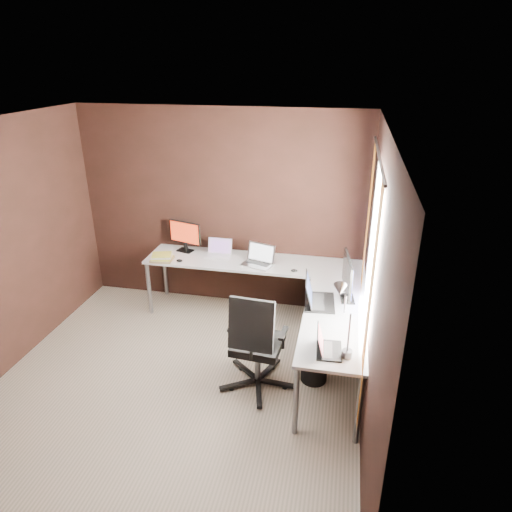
{
  "coord_description": "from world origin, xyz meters",
  "views": [
    {
      "loc": [
        1.52,
        -3.44,
        3.01
      ],
      "look_at": [
        0.62,
        0.95,
        1.05
      ],
      "focal_mm": 32.0,
      "sensor_mm": 36.0,
      "label": 1
    }
  ],
  "objects_px": {
    "laptop_white": "(219,252)",
    "laptop_black_big": "(316,298)",
    "monitor_left": "(185,234)",
    "book_stack": "(162,257)",
    "monitor_right": "(347,276)",
    "desk_lamp": "(343,310)",
    "laptop_black_small": "(326,347)",
    "laptop_silver": "(259,260)",
    "drawer_pedestal": "(329,314)",
    "office_chair": "(257,360)",
    "wastebasket": "(314,367)"
  },
  "relations": [
    {
      "from": "monitor_left",
      "to": "laptop_black_small",
      "type": "relative_size",
      "value": 1.4
    },
    {
      "from": "monitor_right",
      "to": "desk_lamp",
      "type": "height_order",
      "value": "desk_lamp"
    },
    {
      "from": "desk_lamp",
      "to": "office_chair",
      "type": "xyz_separation_m",
      "value": [
        -0.77,
        0.3,
        -0.82
      ]
    },
    {
      "from": "book_stack",
      "to": "monitor_left",
      "type": "bearing_deg",
      "value": 62.0
    },
    {
      "from": "laptop_silver",
      "to": "book_stack",
      "type": "relative_size",
      "value": 1.45
    },
    {
      "from": "laptop_white",
      "to": "laptop_black_small",
      "type": "distance_m",
      "value": 2.28
    },
    {
      "from": "laptop_white",
      "to": "laptop_silver",
      "type": "height_order",
      "value": "laptop_silver"
    },
    {
      "from": "monitor_left",
      "to": "book_stack",
      "type": "bearing_deg",
      "value": -101.9
    },
    {
      "from": "monitor_left",
      "to": "laptop_silver",
      "type": "distance_m",
      "value": 1.03
    },
    {
      "from": "laptop_silver",
      "to": "laptop_black_big",
      "type": "bearing_deg",
      "value": -30.6
    },
    {
      "from": "monitor_right",
      "to": "book_stack",
      "type": "bearing_deg",
      "value": 68.54
    },
    {
      "from": "monitor_right",
      "to": "wastebasket",
      "type": "bearing_deg",
      "value": 140.61
    },
    {
      "from": "laptop_silver",
      "to": "wastebasket",
      "type": "xyz_separation_m",
      "value": [
        0.79,
        -1.09,
        -0.63
      ]
    },
    {
      "from": "drawer_pedestal",
      "to": "desk_lamp",
      "type": "height_order",
      "value": "desk_lamp"
    },
    {
      "from": "monitor_left",
      "to": "laptop_black_big",
      "type": "bearing_deg",
      "value": -14.31
    },
    {
      "from": "laptop_white",
      "to": "laptop_black_big",
      "type": "distance_m",
      "value": 1.6
    },
    {
      "from": "monitor_right",
      "to": "laptop_black_big",
      "type": "bearing_deg",
      "value": 106.36
    },
    {
      "from": "monitor_right",
      "to": "laptop_white",
      "type": "relative_size",
      "value": 1.84
    },
    {
      "from": "monitor_right",
      "to": "laptop_black_small",
      "type": "distance_m",
      "value": 0.98
    },
    {
      "from": "laptop_black_big",
      "to": "book_stack",
      "type": "height_order",
      "value": "laptop_black_big"
    },
    {
      "from": "laptop_white",
      "to": "laptop_black_big",
      "type": "height_order",
      "value": "laptop_black_big"
    },
    {
      "from": "monitor_right",
      "to": "desk_lamp",
      "type": "distance_m",
      "value": 0.94
    },
    {
      "from": "drawer_pedestal",
      "to": "laptop_silver",
      "type": "distance_m",
      "value": 1.04
    },
    {
      "from": "drawer_pedestal",
      "to": "desk_lamp",
      "type": "xyz_separation_m",
      "value": [
        0.13,
        -1.32,
        0.83
      ]
    },
    {
      "from": "laptop_black_small",
      "to": "desk_lamp",
      "type": "xyz_separation_m",
      "value": [
        0.11,
        0.02,
        0.36
      ]
    },
    {
      "from": "monitor_left",
      "to": "laptop_silver",
      "type": "xyz_separation_m",
      "value": [
        1.0,
        -0.21,
        -0.17
      ]
    },
    {
      "from": "drawer_pedestal",
      "to": "monitor_left",
      "type": "xyz_separation_m",
      "value": [
        -1.87,
        0.5,
        0.65
      ]
    },
    {
      "from": "laptop_silver",
      "to": "drawer_pedestal",
      "type": "bearing_deg",
      "value": -1.12
    },
    {
      "from": "wastebasket",
      "to": "laptop_silver",
      "type": "bearing_deg",
      "value": 125.81
    },
    {
      "from": "laptop_black_small",
      "to": "book_stack",
      "type": "relative_size",
      "value": 1.1
    },
    {
      "from": "drawer_pedestal",
      "to": "book_stack",
      "type": "height_order",
      "value": "book_stack"
    },
    {
      "from": "laptop_silver",
      "to": "laptop_black_big",
      "type": "xyz_separation_m",
      "value": [
        0.75,
        -0.81,
        0.01
      ]
    },
    {
      "from": "laptop_silver",
      "to": "book_stack",
      "type": "bearing_deg",
      "value": -156.83
    },
    {
      "from": "monitor_right",
      "to": "book_stack",
      "type": "xyz_separation_m",
      "value": [
        -2.22,
        0.54,
        -0.22
      ]
    },
    {
      "from": "laptop_silver",
      "to": "laptop_black_small",
      "type": "distance_m",
      "value": 1.85
    },
    {
      "from": "laptop_silver",
      "to": "laptop_black_big",
      "type": "distance_m",
      "value": 1.1
    },
    {
      "from": "drawer_pedestal",
      "to": "laptop_silver",
      "type": "bearing_deg",
      "value": 162.14
    },
    {
      "from": "laptop_white",
      "to": "book_stack",
      "type": "relative_size",
      "value": 1.07
    },
    {
      "from": "laptop_black_small",
      "to": "laptop_silver",
      "type": "bearing_deg",
      "value": 25.46
    },
    {
      "from": "laptop_black_small",
      "to": "desk_lamp",
      "type": "relative_size",
      "value": 0.49
    },
    {
      "from": "desk_lamp",
      "to": "laptop_silver",
      "type": "bearing_deg",
      "value": 103.67
    },
    {
      "from": "office_chair",
      "to": "book_stack",
      "type": "bearing_deg",
      "value": 144.75
    },
    {
      "from": "monitor_left",
      "to": "desk_lamp",
      "type": "height_order",
      "value": "desk_lamp"
    },
    {
      "from": "drawer_pedestal",
      "to": "monitor_left",
      "type": "relative_size",
      "value": 1.37
    },
    {
      "from": "monitor_left",
      "to": "book_stack",
      "type": "height_order",
      "value": "monitor_left"
    },
    {
      "from": "wastebasket",
      "to": "monitor_left",
      "type": "bearing_deg",
      "value": 143.82
    },
    {
      "from": "monitor_left",
      "to": "laptop_silver",
      "type": "relative_size",
      "value": 1.06
    },
    {
      "from": "laptop_white",
      "to": "laptop_silver",
      "type": "distance_m",
      "value": 0.56
    },
    {
      "from": "laptop_black_big",
      "to": "laptop_black_small",
      "type": "xyz_separation_m",
      "value": [
        0.15,
        -0.81,
        -0.01
      ]
    },
    {
      "from": "monitor_right",
      "to": "laptop_silver",
      "type": "xyz_separation_m",
      "value": [
        -1.04,
        0.68,
        -0.21
      ]
    }
  ]
}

